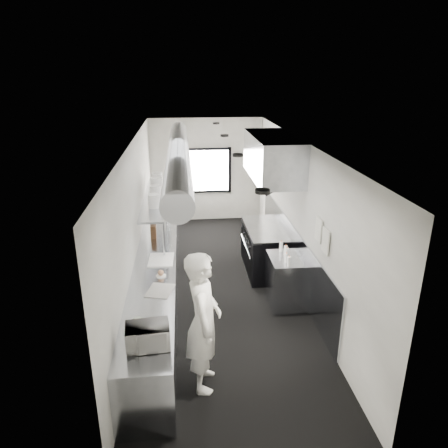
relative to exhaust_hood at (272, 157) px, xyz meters
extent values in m
cube|color=black|center=(-1.10, -0.70, -2.39)|extent=(3.00, 8.00, 0.01)
cube|color=beige|center=(-1.10, -0.70, 0.41)|extent=(3.00, 8.00, 0.01)
cube|color=silver|center=(-1.10, 3.30, -0.99)|extent=(3.00, 0.02, 2.80)
cube|color=silver|center=(-1.10, -4.70, -0.99)|extent=(3.00, 0.02, 2.80)
cube|color=silver|center=(-2.60, -0.70, -0.99)|extent=(0.02, 8.00, 2.80)
cube|color=silver|center=(0.40, -0.70, -0.99)|extent=(0.02, 8.00, 2.80)
cube|color=#9BA1A9|center=(0.38, -0.40, -1.84)|extent=(0.03, 5.50, 1.10)
cylinder|color=gray|center=(-1.80, -0.30, 0.16)|extent=(0.40, 6.40, 0.40)
cube|color=white|center=(-1.10, 3.26, -0.99)|extent=(1.20, 0.03, 1.10)
cube|color=black|center=(-1.10, 3.28, -0.42)|extent=(1.36, 0.03, 0.08)
cube|color=black|center=(-1.10, 3.28, -1.57)|extent=(1.36, 0.03, 0.08)
cube|color=black|center=(-1.74, 3.28, -0.99)|extent=(0.08, 0.03, 1.25)
cube|color=black|center=(-0.46, 3.28, -0.99)|extent=(0.08, 0.03, 1.25)
cube|color=#9BA1A9|center=(0.00, 0.00, 0.01)|extent=(0.80, 2.20, 0.80)
cube|color=#9BA1A9|center=(-0.38, 0.00, -0.38)|extent=(0.05, 2.20, 0.05)
cube|color=black|center=(-0.08, 0.00, -0.33)|extent=(0.50, 2.10, 0.28)
cube|color=#9BA1A9|center=(-2.25, -1.20, -1.94)|extent=(0.70, 6.00, 0.90)
cube|color=#9BA1A9|center=(-2.30, 0.30, -0.84)|extent=(0.45, 3.00, 0.04)
cylinder|color=#9BA1A9|center=(-2.10, -1.10, -1.17)|extent=(0.04, 0.04, 0.66)
cylinder|color=#9BA1A9|center=(-2.10, 0.30, -1.17)|extent=(0.04, 0.04, 0.66)
cylinder|color=#9BA1A9|center=(-2.10, 1.70, -1.17)|extent=(0.04, 0.04, 0.66)
cube|color=black|center=(-0.05, 0.00, -1.94)|extent=(0.85, 1.60, 0.90)
cube|color=#9BA1A9|center=(-0.05, 0.00, -1.47)|extent=(0.85, 1.60, 0.04)
cube|color=#9BA1A9|center=(-0.46, 0.00, -1.94)|extent=(0.03, 1.55, 0.80)
cylinder|color=#9BA1A9|center=(-0.49, 0.00, -1.84)|extent=(0.03, 1.30, 0.03)
cube|color=#9BA1A9|center=(0.05, -1.40, -1.94)|extent=(0.65, 0.80, 0.90)
cube|color=#9BA1A9|center=(-2.25, 2.50, -1.94)|extent=(0.70, 1.20, 0.90)
cube|color=silver|center=(0.37, -1.90, -0.79)|extent=(0.02, 0.28, 0.38)
cube|color=silver|center=(0.37, -2.25, -0.84)|extent=(0.02, 0.28, 0.38)
imported|color=white|center=(-1.53, -3.31, -1.43)|extent=(0.50, 0.72, 1.92)
imported|color=silver|center=(-2.20, -3.67, -1.35)|extent=(0.50, 0.40, 0.28)
cylinder|color=#A1AC9F|center=(-2.36, -3.20, -1.45)|extent=(0.14, 0.14, 0.09)
cylinder|color=#A1AC9F|center=(-2.38, -3.25, -1.45)|extent=(0.15, 0.15, 0.09)
cube|color=silver|center=(-2.12, -2.35, -1.48)|extent=(0.45, 0.51, 0.01)
cylinder|color=white|center=(-2.13, -1.88, -1.48)|extent=(0.21, 0.21, 0.01)
sphere|color=tan|center=(-2.13, -1.88, -1.43)|extent=(0.10, 0.10, 0.10)
cube|color=white|center=(-2.15, -1.28, -1.48)|extent=(0.43, 0.57, 0.02)
cube|color=#4C2C1B|center=(-2.33, -0.20, -1.36)|extent=(0.11, 0.24, 0.26)
cylinder|color=white|center=(-2.27, -0.40, -0.69)|extent=(0.25, 0.25, 0.26)
cylinder|color=white|center=(-2.27, 0.13, -0.68)|extent=(0.28, 0.28, 0.28)
cylinder|color=white|center=(-2.28, 0.53, -0.65)|extent=(0.31, 0.31, 0.35)
cylinder|color=white|center=(-2.28, 0.95, -0.65)|extent=(0.28, 0.28, 0.34)
cylinder|color=white|center=(-0.03, -1.72, -1.41)|extent=(0.07, 0.07, 0.17)
cylinder|color=white|center=(-0.03, -1.58, -1.41)|extent=(0.05, 0.05, 0.16)
cylinder|color=white|center=(0.01, -1.42, -1.39)|extent=(0.08, 0.08, 0.19)
cylinder|color=white|center=(0.02, -1.28, -1.40)|extent=(0.08, 0.08, 0.18)
cylinder|color=white|center=(-0.02, -1.11, -1.40)|extent=(0.08, 0.08, 0.19)
camera|label=1|loc=(-1.72, -7.89, 1.57)|focal=33.64mm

